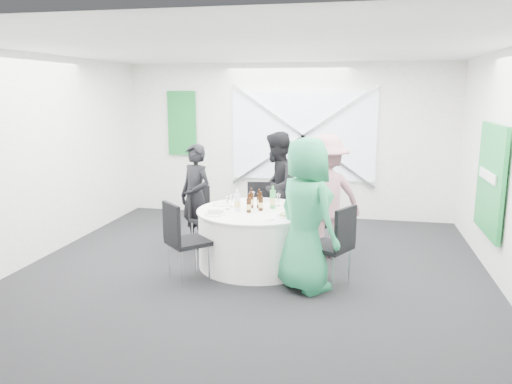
% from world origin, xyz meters
% --- Properties ---
extents(floor, '(6.00, 6.00, 0.00)m').
position_xyz_m(floor, '(0.00, 0.00, 0.00)').
color(floor, black).
rests_on(floor, ground).
extents(ceiling, '(6.00, 6.00, 0.00)m').
position_xyz_m(ceiling, '(0.00, 0.00, 2.80)').
color(ceiling, silver).
rests_on(ceiling, wall_back).
extents(wall_back, '(6.00, 0.00, 6.00)m').
position_xyz_m(wall_back, '(0.00, 3.00, 1.40)').
color(wall_back, silver).
rests_on(wall_back, floor).
extents(wall_front, '(6.00, 0.00, 6.00)m').
position_xyz_m(wall_front, '(0.00, -3.00, 1.40)').
color(wall_front, silver).
rests_on(wall_front, floor).
extents(wall_left, '(0.00, 6.00, 6.00)m').
position_xyz_m(wall_left, '(-3.00, 0.00, 1.40)').
color(wall_left, silver).
rests_on(wall_left, floor).
extents(wall_right, '(0.00, 6.00, 6.00)m').
position_xyz_m(wall_right, '(3.00, 0.00, 1.40)').
color(wall_right, silver).
rests_on(wall_right, floor).
extents(window_panel, '(2.60, 0.03, 1.60)m').
position_xyz_m(window_panel, '(0.30, 2.96, 1.50)').
color(window_panel, silver).
rests_on(window_panel, wall_back).
extents(window_brace_a, '(2.63, 0.05, 1.84)m').
position_xyz_m(window_brace_a, '(0.30, 2.92, 1.50)').
color(window_brace_a, silver).
rests_on(window_brace_a, window_panel).
extents(window_brace_b, '(2.63, 0.05, 1.84)m').
position_xyz_m(window_brace_b, '(0.30, 2.92, 1.50)').
color(window_brace_b, silver).
rests_on(window_brace_b, window_panel).
extents(green_banner, '(0.55, 0.04, 1.20)m').
position_xyz_m(green_banner, '(-2.00, 2.95, 1.70)').
color(green_banner, '#16712C').
rests_on(green_banner, wall_back).
extents(green_sign, '(0.05, 1.20, 1.40)m').
position_xyz_m(green_sign, '(2.94, 0.60, 1.20)').
color(green_sign, '#188839').
rests_on(green_sign, wall_right).
extents(banquet_table, '(1.56, 1.56, 0.76)m').
position_xyz_m(banquet_table, '(0.00, 0.20, 0.38)').
color(banquet_table, white).
rests_on(banquet_table, floor).
extents(chair_back, '(0.48, 0.49, 0.93)m').
position_xyz_m(chair_back, '(-0.15, 1.21, 0.55)').
color(chair_back, black).
rests_on(chair_back, floor).
extents(chair_back_left, '(0.57, 0.57, 0.91)m').
position_xyz_m(chair_back_left, '(-0.89, 0.76, 0.53)').
color(chair_back_left, black).
rests_on(chair_back_left, floor).
extents(chair_back_right, '(0.60, 0.60, 0.93)m').
position_xyz_m(chair_back_right, '(0.82, 0.87, 0.55)').
color(chair_back_right, black).
rests_on(chair_back_right, floor).
extents(chair_front_right, '(0.62, 0.61, 0.99)m').
position_xyz_m(chair_front_right, '(1.08, -0.39, 0.59)').
color(chair_front_right, black).
rests_on(chair_front_right, floor).
extents(chair_front_left, '(0.64, 0.64, 1.00)m').
position_xyz_m(chair_front_left, '(-0.76, -0.57, 0.59)').
color(chair_front_left, black).
rests_on(chair_front_left, floor).
extents(person_man_back_left, '(0.67, 0.60, 1.55)m').
position_xyz_m(person_man_back_left, '(-1.03, 0.78, 0.77)').
color(person_man_back_left, black).
rests_on(person_man_back_left, floor).
extents(person_man_back, '(0.53, 0.87, 1.71)m').
position_xyz_m(person_man_back, '(0.10, 1.28, 0.85)').
color(person_man_back, black).
rests_on(person_man_back, floor).
extents(person_woman_pink, '(1.22, 1.01, 1.73)m').
position_xyz_m(person_woman_pink, '(0.87, 0.71, 0.86)').
color(person_woman_pink, '#BD7A87').
rests_on(person_woman_pink, floor).
extents(person_woman_green, '(1.03, 1.02, 1.79)m').
position_xyz_m(person_woman_green, '(0.73, -0.49, 0.90)').
color(person_woman_green, '#27925E').
rests_on(person_woman_green, floor).
extents(plate_back, '(0.28, 0.28, 0.01)m').
position_xyz_m(plate_back, '(0.03, 0.74, 0.77)').
color(plate_back, white).
rests_on(plate_back, banquet_table).
extents(plate_back_left, '(0.26, 0.26, 0.01)m').
position_xyz_m(plate_back_left, '(-0.52, 0.40, 0.77)').
color(plate_back_left, white).
rests_on(plate_back_left, banquet_table).
extents(plate_back_right, '(0.28, 0.28, 0.04)m').
position_xyz_m(plate_back_right, '(0.50, 0.42, 0.78)').
color(plate_back_right, white).
rests_on(plate_back_right, banquet_table).
extents(plate_front_right, '(0.25, 0.25, 0.04)m').
position_xyz_m(plate_front_right, '(0.44, -0.07, 0.78)').
color(plate_front_right, white).
rests_on(plate_front_right, banquet_table).
extents(plate_front_left, '(0.27, 0.27, 0.01)m').
position_xyz_m(plate_front_left, '(-0.46, -0.16, 0.77)').
color(plate_front_left, white).
rests_on(plate_front_left, banquet_table).
extents(napkin, '(0.20, 0.14, 0.05)m').
position_xyz_m(napkin, '(-0.45, -0.11, 0.80)').
color(napkin, white).
rests_on(napkin, plate_front_left).
extents(beer_bottle_a, '(0.06, 0.06, 0.27)m').
position_xyz_m(beer_bottle_a, '(-0.08, 0.29, 0.86)').
color(beer_bottle_a, '#3A1B0A').
rests_on(beer_bottle_a, banquet_table).
extents(beer_bottle_b, '(0.06, 0.06, 0.26)m').
position_xyz_m(beer_bottle_b, '(0.02, 0.32, 0.86)').
color(beer_bottle_b, '#3A1B0A').
rests_on(beer_bottle_b, banquet_table).
extents(beer_bottle_c, '(0.06, 0.06, 0.25)m').
position_xyz_m(beer_bottle_c, '(0.07, 0.17, 0.86)').
color(beer_bottle_c, '#3A1B0A').
rests_on(beer_bottle_c, banquet_table).
extents(beer_bottle_d, '(0.06, 0.06, 0.25)m').
position_xyz_m(beer_bottle_d, '(-0.06, 0.04, 0.86)').
color(beer_bottle_d, '#3A1B0A').
rests_on(beer_bottle_d, banquet_table).
extents(green_water_bottle, '(0.08, 0.08, 0.31)m').
position_xyz_m(green_water_bottle, '(0.20, 0.32, 0.88)').
color(green_water_bottle, green).
rests_on(green_water_bottle, banquet_table).
extents(clear_water_bottle, '(0.08, 0.08, 0.29)m').
position_xyz_m(clear_water_bottle, '(-0.23, 0.09, 0.87)').
color(clear_water_bottle, white).
rests_on(clear_water_bottle, banquet_table).
extents(wine_glass_a, '(0.07, 0.07, 0.17)m').
position_xyz_m(wine_glass_a, '(-0.12, 0.53, 0.88)').
color(wine_glass_a, white).
rests_on(wine_glass_a, banquet_table).
extents(wine_glass_b, '(0.07, 0.07, 0.17)m').
position_xyz_m(wine_glass_b, '(0.25, 0.49, 0.88)').
color(wine_glass_b, white).
rests_on(wine_glass_b, banquet_table).
extents(wine_glass_c, '(0.07, 0.07, 0.17)m').
position_xyz_m(wine_glass_c, '(-0.38, 0.16, 0.88)').
color(wine_glass_c, white).
rests_on(wine_glass_c, banquet_table).
extents(wine_glass_d, '(0.07, 0.07, 0.17)m').
position_xyz_m(wine_glass_d, '(-0.35, 0.29, 0.88)').
color(wine_glass_d, white).
rests_on(wine_glass_d, banquet_table).
extents(fork_a, '(0.09, 0.14, 0.01)m').
position_xyz_m(fork_a, '(0.56, 0.33, 0.76)').
color(fork_a, silver).
rests_on(fork_a, banquet_table).
extents(knife_a, '(0.10, 0.13, 0.01)m').
position_xyz_m(knife_a, '(0.35, 0.66, 0.76)').
color(knife_a, silver).
rests_on(knife_a, banquet_table).
extents(fork_b, '(0.09, 0.14, 0.01)m').
position_xyz_m(fork_b, '(-0.39, 0.62, 0.76)').
color(fork_b, silver).
rests_on(fork_b, banquet_table).
extents(knife_b, '(0.08, 0.14, 0.01)m').
position_xyz_m(knife_b, '(-0.56, 0.31, 0.76)').
color(knife_b, silver).
rests_on(knife_b, banquet_table).
extents(fork_c, '(0.15, 0.02, 0.01)m').
position_xyz_m(fork_c, '(0.15, 0.76, 0.76)').
color(fork_c, silver).
rests_on(fork_c, banquet_table).
extents(knife_c, '(0.15, 0.03, 0.01)m').
position_xyz_m(knife_c, '(-0.13, 0.76, 0.76)').
color(knife_c, silver).
rests_on(knife_c, banquet_table).
extents(fork_d, '(0.12, 0.12, 0.01)m').
position_xyz_m(fork_d, '(0.27, -0.31, 0.76)').
color(fork_d, silver).
rests_on(fork_d, banquet_table).
extents(knife_d, '(0.11, 0.12, 0.01)m').
position_xyz_m(knife_d, '(0.52, -0.04, 0.76)').
color(knife_d, silver).
rests_on(knife_d, banquet_table).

